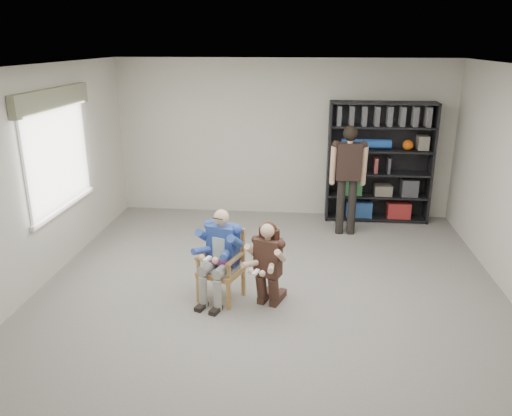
# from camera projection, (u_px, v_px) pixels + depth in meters

# --- Properties ---
(room_shell) EXTENTS (6.00, 7.00, 2.80)m
(room_shell) POSITION_uv_depth(u_px,v_px,m) (268.00, 196.00, 5.66)
(room_shell) COLOR beige
(room_shell) RESTS_ON ground
(floor) EXTENTS (6.00, 7.00, 0.01)m
(floor) POSITION_uv_depth(u_px,v_px,m) (267.00, 305.00, 6.11)
(floor) COLOR slate
(floor) RESTS_ON ground
(window_left) EXTENTS (0.16, 2.00, 1.75)m
(window_left) POSITION_uv_depth(u_px,v_px,m) (59.00, 152.00, 6.80)
(window_left) COLOR white
(window_left) RESTS_ON room_shell
(armchair) EXTENTS (0.66, 0.65, 0.91)m
(armchair) POSITION_uv_depth(u_px,v_px,m) (221.00, 266.00, 6.12)
(armchair) COLOR #AF6D31
(armchair) RESTS_ON floor
(seated_man) EXTENTS (0.71, 0.83, 1.18)m
(seated_man) POSITION_uv_depth(u_px,v_px,m) (221.00, 255.00, 6.08)
(seated_man) COLOR navy
(seated_man) RESTS_ON floor
(kneeling_woman) EXTENTS (0.67, 0.83, 1.08)m
(kneeling_woman) POSITION_uv_depth(u_px,v_px,m) (267.00, 265.00, 5.93)
(kneeling_woman) COLOR #39291E
(kneeling_woman) RESTS_ON floor
(bookshelf) EXTENTS (1.80, 0.38, 2.10)m
(bookshelf) POSITION_uv_depth(u_px,v_px,m) (379.00, 163.00, 8.70)
(bookshelf) COLOR black
(bookshelf) RESTS_ON floor
(standing_man) EXTENTS (0.56, 0.31, 1.80)m
(standing_man) POSITION_uv_depth(u_px,v_px,m) (348.00, 182.00, 8.10)
(standing_man) COLOR black
(standing_man) RESTS_ON floor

